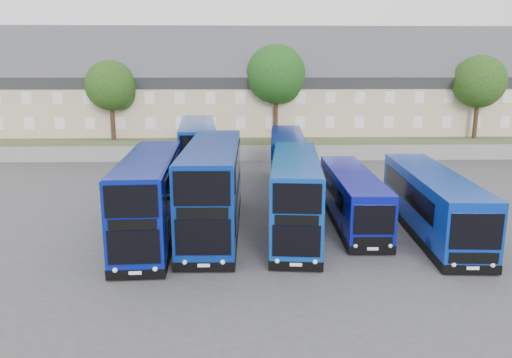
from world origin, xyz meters
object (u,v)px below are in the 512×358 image
object	(u,v)px
dd_front_mid	(213,189)
tree_west	(112,88)
tree_far	(504,78)
coach_east_a	(352,198)
tree_mid	(277,77)
tree_east	(480,84)
dd_front_left	(150,199)

from	to	relation	value
dd_front_mid	tree_west	distance (m)	25.12
dd_front_mid	tree_far	world-z (taller)	tree_far
coach_east_a	tree_mid	size ratio (longest dim) A/B	1.21
dd_front_mid	tree_east	world-z (taller)	tree_east
dd_front_left	dd_front_mid	distance (m)	3.53
dd_front_mid	dd_front_left	bearing A→B (deg)	-157.37
tree_mid	tree_west	bearing A→B (deg)	-178.21
tree_east	coach_east_a	bearing A→B (deg)	-129.15
dd_front_mid	tree_mid	bearing A→B (deg)	78.29
coach_east_a	tree_far	bearing A→B (deg)	51.88
tree_east	tree_west	bearing A→B (deg)	-180.00
dd_front_left	coach_east_a	bearing A→B (deg)	9.77
tree_far	dd_front_left	bearing A→B (deg)	-138.52
dd_front_left	tree_west	xyz separation A→B (m)	(-7.52, 23.48, 4.86)
tree_east	tree_far	world-z (taller)	tree_far
tree_far	tree_east	bearing A→B (deg)	-130.60
dd_front_left	dd_front_mid	xyz separation A→B (m)	(3.28, 1.29, 0.21)
dd_front_mid	tree_west	xyz separation A→B (m)	(-10.79, 22.20, 4.65)
coach_east_a	tree_east	xyz separation A→B (m)	(17.09, 20.99, 5.91)
tree_mid	tree_far	size ratio (longest dim) A/B	1.06
coach_east_a	tree_west	size ratio (longest dim) A/B	1.45
dd_front_left	dd_front_mid	size ratio (longest dim) A/B	0.92
dd_front_left	coach_east_a	xyz separation A→B (m)	(11.39, 2.49, -0.71)
tree_west	tree_east	distance (m)	36.00
tree_west	tree_mid	bearing A→B (deg)	1.79
dd_front_mid	tree_mid	size ratio (longest dim) A/B	1.34
tree_mid	tree_far	xyz separation A→B (m)	(26.00, 6.50, -0.34)
dd_front_left	coach_east_a	distance (m)	11.68
dd_front_left	coach_east_a	world-z (taller)	dd_front_left
dd_front_left	tree_far	size ratio (longest dim) A/B	1.30
dd_front_mid	tree_far	distance (m)	43.06
dd_front_mid	tree_far	size ratio (longest dim) A/B	1.42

